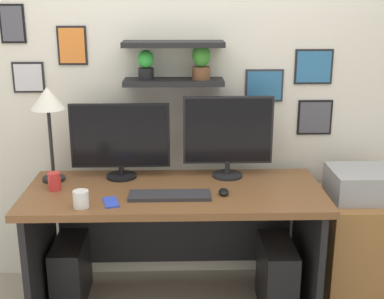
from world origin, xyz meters
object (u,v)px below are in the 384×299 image
at_px(keyboard, 170,195).
at_px(computer_tower_left, 71,271).
at_px(desk_lamp, 48,105).
at_px(drawer_cabinet, 357,247).
at_px(pen_cup, 54,181).
at_px(desk, 175,220).
at_px(computer_tower_right, 277,277).
at_px(monitor_left, 120,139).
at_px(monitor_right, 228,134).
at_px(cell_phone, 111,202).
at_px(computer_mouse, 224,192).
at_px(coffee_mug, 81,199).
at_px(printer, 363,184).

distance_m(keyboard, computer_tower_left, 0.86).
bearing_deg(desk_lamp, drawer_cabinet, -1.76).
relative_size(keyboard, pen_cup, 4.40).
xyz_separation_m(desk, computer_tower_right, (0.59, -0.10, -0.33)).
xyz_separation_m(monitor_left, drawer_cabinet, (1.42, -0.11, -0.66)).
distance_m(monitor_right, computer_tower_left, 1.26).
bearing_deg(monitor_left, computer_tower_right, -16.09).
bearing_deg(keyboard, monitor_left, 131.33).
xyz_separation_m(desk_lamp, cell_phone, (0.38, -0.36, -0.44)).
xyz_separation_m(cell_phone, computer_tower_left, (-0.30, 0.29, -0.56)).
distance_m(monitor_left, monitor_right, 0.63).
relative_size(monitor_left, drawer_cabinet, 0.90).
xyz_separation_m(computer_mouse, desk_lamp, (-0.98, 0.25, 0.43)).
height_order(desk, monitor_right, monitor_right).
bearing_deg(cell_phone, drawer_cabinet, -3.66).
height_order(desk_lamp, drawer_cabinet, desk_lamp).
bearing_deg(pen_cup, monitor_right, 11.60).
distance_m(coffee_mug, printer, 1.62).
xyz_separation_m(desk, monitor_right, (0.32, 0.16, 0.47)).
xyz_separation_m(desk_lamp, pen_cup, (0.04, -0.15, -0.40)).
relative_size(desk_lamp, cell_phone, 3.94).
relative_size(keyboard, cell_phone, 3.14).
distance_m(desk_lamp, computer_tower_left, 1.01).
xyz_separation_m(keyboard, pen_cup, (-0.64, 0.13, 0.04)).
xyz_separation_m(desk_lamp, computer_tower_left, (0.08, -0.07, -1.01)).
height_order(desk, cell_phone, cell_phone).
bearing_deg(monitor_left, monitor_right, -0.00).
bearing_deg(computer_mouse, monitor_right, 81.01).
relative_size(pen_cup, computer_tower_right, 0.23).
xyz_separation_m(desk_lamp, printer, (1.81, -0.06, -0.47)).
xyz_separation_m(desk, monitor_left, (-0.32, 0.16, 0.44)).
distance_m(desk, desk_lamp, 0.97).
xyz_separation_m(keyboard, desk_lamp, (-0.68, 0.28, 0.44)).
bearing_deg(monitor_left, keyboard, -48.67).
bearing_deg(drawer_cabinet, monitor_left, 175.77).
height_order(drawer_cabinet, computer_tower_right, drawer_cabinet).
bearing_deg(printer, pen_cup, -176.88).
relative_size(desk, pen_cup, 16.61).
bearing_deg(computer_tower_left, pen_cup, -111.97).
height_order(coffee_mug, printer, coffee_mug).
distance_m(computer_mouse, coffee_mug, 0.76).
relative_size(monitor_left, monitor_right, 1.10).
xyz_separation_m(printer, computer_tower_right, (-0.51, -0.16, -0.52)).
distance_m(pen_cup, drawer_cabinet, 1.84).
height_order(computer_mouse, desk_lamp, desk_lamp).
xyz_separation_m(pen_cup, printer, (1.77, 0.10, -0.07)).
xyz_separation_m(monitor_left, printer, (1.42, -0.11, -0.25)).
bearing_deg(printer, monitor_left, 175.77).
distance_m(desk, keyboard, 0.28).
relative_size(drawer_cabinet, computer_tower_right, 1.51).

